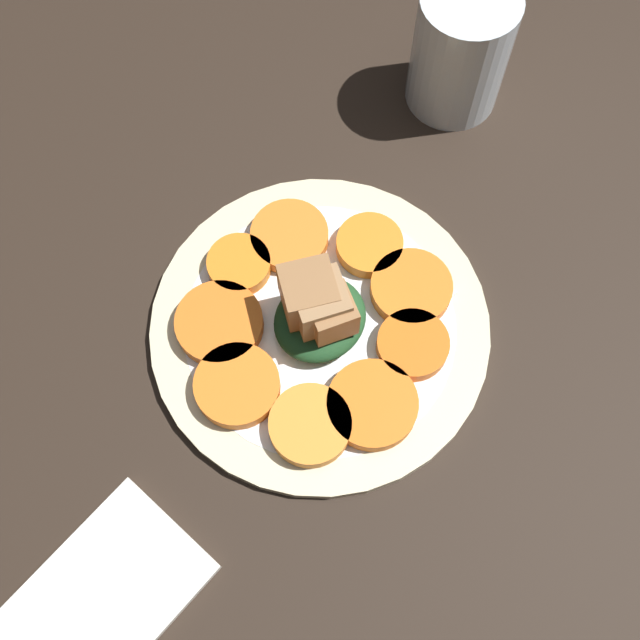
# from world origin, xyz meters

# --- Properties ---
(table_slab) EXTENTS (1.20, 1.20, 0.02)m
(table_slab) POSITION_xyz_m (0.00, 0.00, 0.01)
(table_slab) COLOR black
(table_slab) RESTS_ON ground
(plate) EXTENTS (0.27, 0.27, 0.01)m
(plate) POSITION_xyz_m (0.00, 0.00, 0.03)
(plate) COLOR beige
(plate) RESTS_ON table_slab
(carrot_slice_0) EXTENTS (0.07, 0.07, 0.01)m
(carrot_slice_0) POSITION_xyz_m (-0.08, 0.01, 0.04)
(carrot_slice_0) COLOR orange
(carrot_slice_0) RESTS_ON plate
(carrot_slice_1) EXTENTS (0.06, 0.06, 0.01)m
(carrot_slice_1) POSITION_xyz_m (-0.07, -0.05, 0.04)
(carrot_slice_1) COLOR orange
(carrot_slice_1) RESTS_ON plate
(carrot_slice_2) EXTENTS (0.07, 0.07, 0.01)m
(carrot_slice_2) POSITION_xyz_m (-0.02, -0.07, 0.04)
(carrot_slice_2) COLOR orange
(carrot_slice_2) RESTS_ON plate
(carrot_slice_3) EXTENTS (0.06, 0.06, 0.01)m
(carrot_slice_3) POSITION_xyz_m (0.03, -0.07, 0.04)
(carrot_slice_3) COLOR orange
(carrot_slice_3) RESTS_ON plate
(carrot_slice_4) EXTENTS (0.07, 0.07, 0.01)m
(carrot_slice_4) POSITION_xyz_m (0.07, -0.04, 0.04)
(carrot_slice_4) COLOR orange
(carrot_slice_4) RESTS_ON plate
(carrot_slice_5) EXTENTS (0.06, 0.06, 0.01)m
(carrot_slice_5) POSITION_xyz_m (0.08, 0.01, 0.04)
(carrot_slice_5) COLOR orange
(carrot_slice_5) RESTS_ON plate
(carrot_slice_6) EXTENTS (0.06, 0.06, 0.01)m
(carrot_slice_6) POSITION_xyz_m (0.04, 0.07, 0.04)
(carrot_slice_6) COLOR orange
(carrot_slice_6) RESTS_ON plate
(carrot_slice_7) EXTENTS (0.05, 0.05, 0.01)m
(carrot_slice_7) POSITION_xyz_m (-0.01, 0.08, 0.04)
(carrot_slice_7) COLOR orange
(carrot_slice_7) RESTS_ON plate
(carrot_slice_8) EXTENTS (0.07, 0.07, 0.01)m
(carrot_slice_8) POSITION_xyz_m (-0.05, 0.06, 0.04)
(carrot_slice_8) COLOR orange
(carrot_slice_8) RESTS_ON plate
(center_pile) EXTENTS (0.08, 0.07, 0.06)m
(center_pile) POSITION_xyz_m (-0.00, 0.00, 0.06)
(center_pile) COLOR #1E4723
(center_pile) RESTS_ON plate
(fork) EXTENTS (0.17, 0.02, 0.00)m
(fork) POSITION_xyz_m (0.00, -0.06, 0.03)
(fork) COLOR silver
(fork) RESTS_ON plate
(water_glass) EXTENTS (0.08, 0.08, 0.12)m
(water_glass) POSITION_xyz_m (0.26, 0.06, 0.08)
(water_glass) COLOR silver
(water_glass) RESTS_ON table_slab
(napkin) EXTENTS (0.16, 0.10, 0.01)m
(napkin) POSITION_xyz_m (-0.27, -0.02, 0.02)
(napkin) COLOR silver
(napkin) RESTS_ON table_slab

